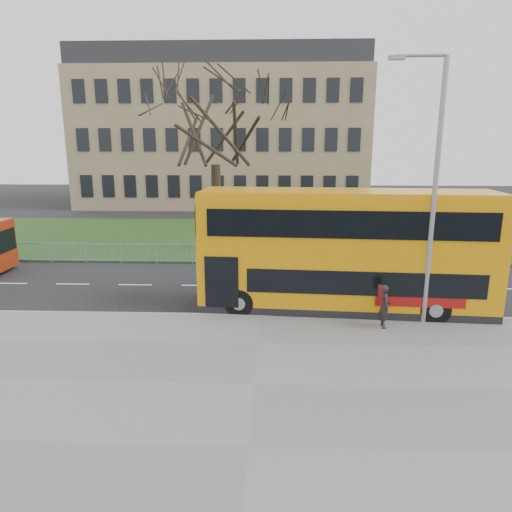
# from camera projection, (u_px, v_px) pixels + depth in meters

# --- Properties ---
(ground) EXTENTS (120.00, 120.00, 0.00)m
(ground) POSITION_uv_depth(u_px,v_px,m) (261.00, 304.00, 18.87)
(ground) COLOR black
(ground) RESTS_ON ground
(pavement) EXTENTS (80.00, 10.50, 0.12)m
(pavement) POSITION_uv_depth(u_px,v_px,m) (254.00, 386.00, 12.30)
(pavement) COLOR slate
(pavement) RESTS_ON ground
(kerb) EXTENTS (80.00, 0.20, 0.14)m
(kerb) POSITION_uv_depth(u_px,v_px,m) (260.00, 316.00, 17.35)
(kerb) COLOR gray
(kerb) RESTS_ON ground
(grass_verge) EXTENTS (80.00, 15.40, 0.08)m
(grass_verge) POSITION_uv_depth(u_px,v_px,m) (266.00, 237.00, 32.76)
(grass_verge) COLOR #1D3D16
(grass_verge) RESTS_ON ground
(guard_railing) EXTENTS (40.00, 0.12, 1.10)m
(guard_railing) POSITION_uv_depth(u_px,v_px,m) (264.00, 255.00, 25.15)
(guard_railing) COLOR #7BADDB
(guard_railing) RESTS_ON ground
(bare_tree) EXTENTS (8.70, 8.70, 12.43)m
(bare_tree) POSITION_uv_depth(u_px,v_px,m) (215.00, 148.00, 27.22)
(bare_tree) COLOR black
(bare_tree) RESTS_ON grass_verge
(civic_building) EXTENTS (30.00, 15.00, 14.00)m
(civic_building) POSITION_uv_depth(u_px,v_px,m) (225.00, 141.00, 51.42)
(civic_building) COLOR #8E755A
(civic_building) RESTS_ON ground
(yellow_bus) EXTENTS (11.32, 3.42, 4.68)m
(yellow_bus) POSITION_uv_depth(u_px,v_px,m) (345.00, 248.00, 17.67)
(yellow_bus) COLOR orange
(yellow_bus) RESTS_ON ground
(pedestrian) EXTENTS (0.37, 0.57, 1.55)m
(pedestrian) POSITION_uv_depth(u_px,v_px,m) (384.00, 306.00, 16.01)
(pedestrian) COLOR black
(pedestrian) RESTS_ON pavement
(street_lamp) EXTENTS (1.94, 0.21, 9.13)m
(street_lamp) POSITION_uv_depth(u_px,v_px,m) (432.00, 184.00, 15.52)
(street_lamp) COLOR gray
(street_lamp) RESTS_ON pavement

